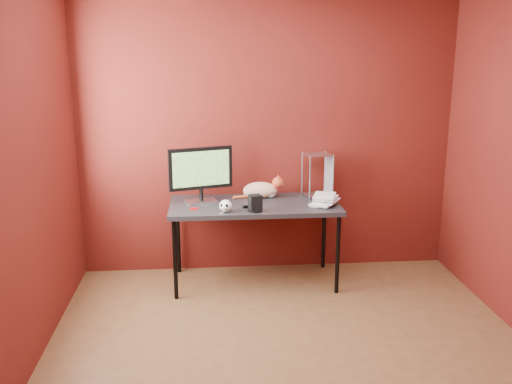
{
  "coord_description": "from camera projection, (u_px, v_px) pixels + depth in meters",
  "views": [
    {
      "loc": [
        -0.56,
        -3.49,
        2.12
      ],
      "look_at": [
        -0.15,
        1.15,
        0.91
      ],
      "focal_mm": 40.0,
      "sensor_mm": 36.0,
      "label": 1
    }
  ],
  "objects": [
    {
      "name": "desk",
      "position": [
        254.0,
        209.0,
        5.08
      ],
      "size": [
        1.5,
        0.7,
        0.75
      ],
      "color": "black",
      "rests_on": "ground"
    },
    {
      "name": "room",
      "position": [
        296.0,
        155.0,
        3.59
      ],
      "size": [
        3.52,
        3.52,
        2.61
      ],
      "color": "#55361D",
      "rests_on": "ground"
    },
    {
      "name": "monitor",
      "position": [
        201.0,
        172.0,
        5.02
      ],
      "size": [
        0.56,
        0.26,
        0.5
      ],
      "rotation": [
        0.0,
        0.0,
        0.3
      ],
      "color": "#A4A5A9",
      "rests_on": "desk"
    },
    {
      "name": "speaker",
      "position": [
        255.0,
        204.0,
        4.81
      ],
      "size": [
        0.12,
        0.12,
        0.14
      ],
      "rotation": [
        0.0,
        0.0,
        0.26
      ],
      "color": "black",
      "rests_on": "desk"
    },
    {
      "name": "wire_rack",
      "position": [
        318.0,
        175.0,
        5.27
      ],
      "size": [
        0.27,
        0.24,
        0.4
      ],
      "rotation": [
        0.0,
        0.0,
        0.22
      ],
      "color": "#A4A5A9",
      "rests_on": "desk"
    },
    {
      "name": "washer",
      "position": [
        221.0,
        213.0,
        4.76
      ],
      "size": [
        0.05,
        0.05,
        0.0
      ],
      "primitive_type": "cylinder",
      "color": "#A4A5A9",
      "rests_on": "desk"
    },
    {
      "name": "book_stack",
      "position": [
        317.0,
        148.0,
        4.96
      ],
      "size": [
        0.3,
        0.31,
        0.99
      ],
      "rotation": [
        0.0,
        0.0,
        -0.42
      ],
      "color": "beige",
      "rests_on": "desk"
    },
    {
      "name": "skull_mug",
      "position": [
        226.0,
        206.0,
        4.8
      ],
      "size": [
        0.11,
        0.11,
        0.1
      ],
      "rotation": [
        0.0,
        0.0,
        -0.32
      ],
      "color": "white",
      "rests_on": "desk"
    },
    {
      "name": "black_gadget",
      "position": [
        245.0,
        207.0,
        4.93
      ],
      "size": [
        0.05,
        0.04,
        0.02
      ],
      "primitive_type": "cube",
      "rotation": [
        0.0,
        0.0,
        0.36
      ],
      "color": "black",
      "rests_on": "desk"
    },
    {
      "name": "cat",
      "position": [
        261.0,
        190.0,
        5.25
      ],
      "size": [
        0.46,
        0.22,
        0.22
      ],
      "rotation": [
        0.0,
        0.0,
        -0.17
      ],
      "color": "#C36E29",
      "rests_on": "desk"
    },
    {
      "name": "pocket_knife",
      "position": [
        194.0,
        209.0,
        4.88
      ],
      "size": [
        0.08,
        0.03,
        0.01
      ],
      "primitive_type": "cube",
      "rotation": [
        0.0,
        0.0,
        -0.09
      ],
      "color": "#AB0D0F",
      "rests_on": "desk"
    }
  ]
}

